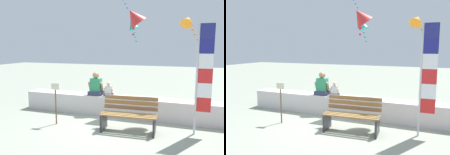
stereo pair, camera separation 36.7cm
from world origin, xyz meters
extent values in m
plane|color=gray|center=(0.00, 0.00, 0.00)|extent=(40.00, 40.00, 0.00)
cube|color=beige|center=(0.00, 0.97, 0.31)|extent=(6.78, 0.58, 0.62)
cube|color=olive|center=(0.57, -0.48, 0.45)|extent=(1.46, 0.16, 0.03)
cube|color=olive|center=(0.57, -0.36, 0.45)|extent=(1.46, 0.16, 0.03)
cube|color=olive|center=(0.56, -0.25, 0.45)|extent=(1.46, 0.16, 0.03)
cube|color=olive|center=(0.55, -0.14, 0.45)|extent=(1.46, 0.16, 0.03)
cube|color=brown|center=(0.55, -0.03, 0.57)|extent=(1.46, 0.14, 0.10)
cube|color=olive|center=(0.55, -0.01, 0.70)|extent=(1.46, 0.14, 0.10)
cube|color=brown|center=(0.54, 0.01, 0.83)|extent=(1.46, 0.14, 0.10)
cube|color=#2D2D33|center=(-0.10, -0.35, 0.23)|extent=(0.08, 0.53, 0.45)
cube|color=#2D2D33|center=(1.23, -0.27, 0.23)|extent=(0.08, 0.53, 0.45)
cube|color=#2E3250|center=(-0.87, 0.94, 0.68)|extent=(0.45, 0.37, 0.12)
cube|color=#2B865A|center=(-0.87, 0.94, 0.96)|extent=(0.35, 0.22, 0.43)
cylinder|color=#9E7153|center=(-1.09, 0.92, 0.91)|extent=(0.07, 0.17, 0.31)
cylinder|color=#9E7153|center=(-0.66, 0.92, 0.91)|extent=(0.07, 0.17, 0.31)
sphere|color=#9E7153|center=(-0.87, 0.94, 1.28)|extent=(0.21, 0.21, 0.21)
cube|color=#2E3D55|center=(-0.43, 0.94, 0.66)|extent=(0.27, 0.22, 0.07)
cube|color=silver|center=(-0.43, 0.94, 0.83)|extent=(0.21, 0.14, 0.26)
cylinder|color=#E0B28C|center=(-0.57, 0.93, 0.80)|extent=(0.04, 0.10, 0.19)
cylinder|color=#E0B28C|center=(-0.30, 0.93, 0.80)|extent=(0.04, 0.10, 0.19)
sphere|color=#E0B28C|center=(-0.43, 0.94, 1.02)|extent=(0.13, 0.13, 0.13)
cylinder|color=#B7B7BC|center=(2.18, 0.08, 1.37)|extent=(0.05, 0.05, 2.75)
cube|color=red|center=(2.37, 0.08, 0.78)|extent=(0.33, 0.02, 0.36)
cube|color=white|center=(2.37, 0.08, 1.14)|extent=(0.33, 0.02, 0.36)
cube|color=red|center=(2.37, 0.08, 1.50)|extent=(0.33, 0.02, 0.36)
cube|color=white|center=(2.37, 0.08, 1.85)|extent=(0.33, 0.02, 0.36)
cube|color=navy|center=(2.37, 0.08, 2.21)|extent=(0.33, 0.02, 0.36)
cube|color=navy|center=(2.37, 0.08, 2.57)|extent=(0.33, 0.02, 0.36)
cone|color=red|center=(0.25, 1.51, 3.15)|extent=(0.95, 0.84, 0.77)
sphere|color=#C21E46|center=(0.21, 1.61, 2.97)|extent=(0.08, 0.08, 0.08)
sphere|color=#C21E46|center=(0.18, 1.70, 2.79)|extent=(0.08, 0.08, 0.08)
sphere|color=#C21E46|center=(0.15, 1.80, 2.61)|extent=(0.08, 0.08, 0.08)
cone|color=orange|center=(1.86, 3.27, 3.17)|extent=(0.64, 0.72, 0.60)
sphere|color=orange|center=(1.95, 3.24, 2.99)|extent=(0.08, 0.08, 0.08)
sphere|color=orange|center=(2.05, 3.20, 2.81)|extent=(0.08, 0.08, 0.08)
sphere|color=orange|center=(2.14, 3.17, 2.63)|extent=(0.08, 0.08, 0.08)
sphere|color=orange|center=(2.23, 3.14, 2.45)|extent=(0.08, 0.08, 0.08)
sphere|color=blue|center=(-1.02, 4.55, 4.34)|extent=(0.08, 0.08, 0.08)
sphere|color=blue|center=(-0.94, 4.60, 4.16)|extent=(0.08, 0.08, 0.08)
sphere|color=blue|center=(-0.85, 4.66, 3.98)|extent=(0.08, 0.08, 0.08)
cone|color=teal|center=(-0.39, 3.84, 3.16)|extent=(0.68, 0.57, 0.61)
sphere|color=teal|center=(-0.37, 3.94, 2.98)|extent=(0.08, 0.08, 0.08)
sphere|color=teal|center=(-0.35, 4.03, 2.80)|extent=(0.08, 0.08, 0.08)
sphere|color=teal|center=(-0.33, 4.13, 2.62)|extent=(0.08, 0.08, 0.08)
sphere|color=teal|center=(-0.30, 4.23, 2.44)|extent=(0.08, 0.08, 0.08)
cylinder|color=brown|center=(-1.54, -0.41, 0.50)|extent=(0.04, 0.04, 0.99)
cube|color=beige|center=(-1.54, -0.41, 1.09)|extent=(0.24, 0.04, 0.18)
camera|label=1|loc=(1.99, -5.71, 2.20)|focal=35.85mm
camera|label=2|loc=(2.33, -5.58, 2.20)|focal=35.85mm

